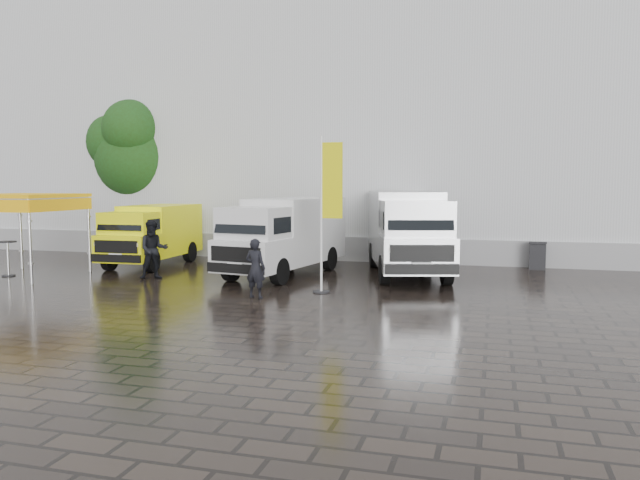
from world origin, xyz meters
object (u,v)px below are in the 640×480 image
(van_silver, at_px, (407,234))
(canopy_tent, at_px, (22,199))
(cocktail_table, at_px, (8,259))
(flagpole, at_px, (327,207))
(person_front, at_px, (255,268))
(person_tent, at_px, (153,250))
(wheelie_bin, at_px, (538,255))
(van_yellow, at_px, (152,236))
(van_white, at_px, (284,237))

(van_silver, height_order, canopy_tent, van_silver)
(cocktail_table, bearing_deg, flagpole, -0.69)
(van_silver, xyz_separation_m, person_front, (-3.45, -5.51, -0.62))
(flagpole, bearing_deg, person_tent, 171.37)
(van_silver, xyz_separation_m, wheelie_bin, (4.48, 2.77, -0.93))
(van_yellow, height_order, cocktail_table, van_yellow)
(canopy_tent, xyz_separation_m, cocktail_table, (-0.51, -0.21, -2.04))
(flagpole, bearing_deg, person_front, -141.98)
(van_yellow, xyz_separation_m, flagpole, (8.10, -3.95, 1.34))
(van_yellow, distance_m, person_front, 8.30)
(van_yellow, bearing_deg, canopy_tent, -130.09)
(van_yellow, xyz_separation_m, canopy_tent, (-2.80, -3.60, 1.48))
(van_white, height_order, van_silver, van_silver)
(canopy_tent, bearing_deg, flagpole, -1.82)
(van_white, distance_m, wheelie_bin, 9.50)
(cocktail_table, xyz_separation_m, person_front, (9.70, -1.47, 0.23))
(wheelie_bin, bearing_deg, van_yellow, -164.95)
(van_white, relative_size, canopy_tent, 1.94)
(person_front, height_order, person_tent, person_tent)
(flagpole, bearing_deg, wheelie_bin, 48.13)
(wheelie_bin, bearing_deg, cocktail_table, -155.65)
(van_yellow, bearing_deg, cocktail_table, -133.18)
(canopy_tent, height_order, person_tent, canopy_tent)
(canopy_tent, relative_size, person_tent, 1.60)
(flagpole, bearing_deg, canopy_tent, 178.18)
(cocktail_table, height_order, person_front, person_front)
(canopy_tent, bearing_deg, person_front, -10.39)
(canopy_tent, distance_m, wheelie_bin, 18.48)
(van_white, distance_m, person_front, 4.42)
(wheelie_bin, bearing_deg, person_tent, -151.11)
(van_yellow, xyz_separation_m, cocktail_table, (-3.31, -3.81, -0.56))
(van_white, height_order, cocktail_table, van_white)
(wheelie_bin, relative_size, person_front, 0.62)
(van_white, relative_size, flagpole, 1.35)
(flagpole, distance_m, person_front, 2.74)
(van_white, relative_size, person_front, 3.69)
(flagpole, distance_m, wheelie_bin, 9.54)
(canopy_tent, height_order, person_front, canopy_tent)
(van_white, relative_size, cocktail_table, 5.08)
(van_yellow, bearing_deg, van_silver, -0.90)
(cocktail_table, bearing_deg, van_white, 17.58)
(van_yellow, height_order, flagpole, flagpole)
(person_front, bearing_deg, van_white, -71.27)
(van_silver, distance_m, person_tent, 8.64)
(cocktail_table, xyz_separation_m, person_tent, (5.15, 0.81, 0.38))
(cocktail_table, distance_m, person_tent, 5.23)
(flagpole, relative_size, person_front, 2.73)
(van_silver, height_order, person_front, van_silver)
(wheelie_bin, xyz_separation_m, person_tent, (-12.48, -6.00, 0.47))
(person_front, relative_size, person_tent, 0.84)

